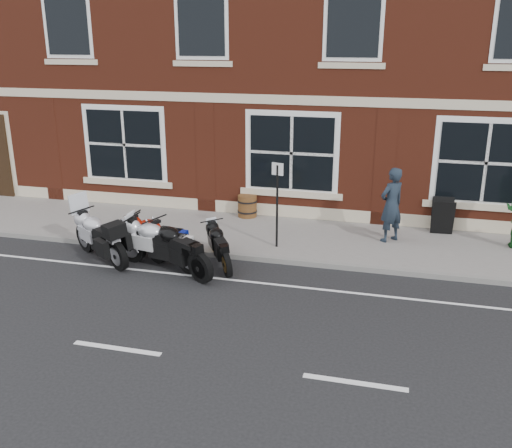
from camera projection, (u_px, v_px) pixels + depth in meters
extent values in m
plane|color=black|center=(182.00, 279.00, 12.41)|extent=(80.00, 80.00, 0.00)
cube|color=slate|center=(224.00, 232.00, 15.15)|extent=(30.00, 3.00, 0.12)
cube|color=slate|center=(204.00, 253.00, 13.70)|extent=(30.00, 0.16, 0.12)
cube|color=maroon|center=(285.00, 6.00, 20.15)|extent=(24.00, 12.00, 12.00)
cylinder|color=black|center=(87.00, 237.00, 13.90)|extent=(0.66, 0.51, 0.70)
cylinder|color=black|center=(119.00, 255.00, 12.78)|extent=(0.66, 0.51, 0.70)
cube|color=black|center=(100.00, 230.00, 13.26)|extent=(0.88, 0.70, 0.24)
ellipsoid|color=#B6B5BA|center=(96.00, 223.00, 13.33)|extent=(0.73, 0.67, 0.35)
cube|color=black|center=(109.00, 231.00, 12.92)|extent=(0.66, 0.57, 0.11)
cube|color=silver|center=(84.00, 202.00, 13.59)|extent=(0.29, 0.41, 0.49)
cylinder|color=black|center=(134.00, 241.00, 13.75)|extent=(0.67, 0.25, 0.65)
cylinder|color=black|center=(187.00, 250.00, 13.16)|extent=(0.67, 0.25, 0.65)
cube|color=black|center=(157.00, 231.00, 13.36)|extent=(0.85, 0.39, 0.22)
ellipsoid|color=#AE1907|center=(152.00, 225.00, 13.38)|extent=(0.63, 0.47, 0.33)
cube|color=black|center=(172.00, 230.00, 13.17)|extent=(0.60, 0.36, 0.10)
cylinder|color=black|center=(215.00, 244.00, 13.64)|extent=(0.40, 0.56, 0.58)
cylinder|color=black|center=(228.00, 264.00, 12.44)|extent=(0.40, 0.56, 0.58)
cube|color=black|center=(221.00, 240.00, 12.99)|extent=(0.56, 0.74, 0.20)
ellipsoid|color=black|center=(219.00, 234.00, 13.08)|extent=(0.54, 0.60, 0.29)
cube|color=black|center=(224.00, 242.00, 12.63)|extent=(0.46, 0.55, 0.09)
cylinder|color=black|center=(133.00, 247.00, 13.26)|extent=(0.73, 0.29, 0.72)
cylinder|color=black|center=(192.00, 258.00, 12.57)|extent=(0.73, 0.29, 0.72)
cube|color=black|center=(159.00, 236.00, 12.82)|extent=(0.93, 0.45, 0.25)
ellipsoid|color=#BBBCC1|center=(152.00, 230.00, 12.85)|extent=(0.70, 0.52, 0.36)
cube|color=black|center=(175.00, 236.00, 12.60)|extent=(0.66, 0.41, 0.11)
cylinder|color=black|center=(158.00, 248.00, 13.20)|extent=(0.68, 0.48, 0.70)
cylinder|color=black|center=(202.00, 267.00, 12.12)|extent=(0.68, 0.48, 0.70)
cube|color=black|center=(177.00, 241.00, 12.58)|extent=(0.89, 0.68, 0.24)
ellipsoid|color=black|center=(172.00, 233.00, 12.65)|extent=(0.73, 0.66, 0.35)
cube|color=black|center=(189.00, 242.00, 12.26)|extent=(0.67, 0.56, 0.11)
imported|color=#19232E|center=(391.00, 205.00, 14.05)|extent=(0.80, 0.80, 1.88)
cylinder|color=#4D2614|center=(247.00, 206.00, 16.16)|extent=(0.53, 0.53, 0.62)
cylinder|color=black|center=(247.00, 211.00, 16.20)|extent=(0.56, 0.56, 0.04)
cylinder|color=black|center=(247.00, 201.00, 16.11)|extent=(0.56, 0.56, 0.04)
cylinder|color=black|center=(277.00, 207.00, 13.63)|extent=(0.06, 0.06, 2.03)
cube|color=silver|center=(278.00, 169.00, 13.34)|extent=(0.29, 0.10, 0.30)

